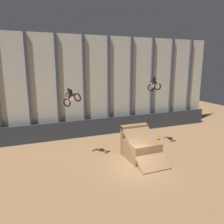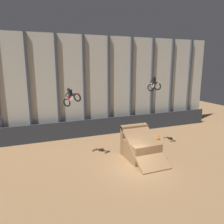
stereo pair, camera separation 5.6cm
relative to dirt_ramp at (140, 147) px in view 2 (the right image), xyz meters
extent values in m
plane|color=#9E754C|center=(-1.37, -2.12, -1.01)|extent=(60.00, 60.00, 0.00)
cube|color=beige|center=(-1.37, 8.53, 4.82)|extent=(32.00, 0.12, 11.65)
cube|color=#3D424C|center=(-8.97, 8.33, 4.82)|extent=(0.28, 0.28, 11.65)
cube|color=#3D424C|center=(-5.93, 8.33, 4.82)|extent=(0.28, 0.28, 11.65)
cube|color=#3D424C|center=(-2.89, 8.33, 4.82)|extent=(0.28, 0.28, 11.65)
cube|color=#3D424C|center=(0.15, 8.33, 4.82)|extent=(0.28, 0.28, 11.65)
cube|color=#3D424C|center=(3.19, 8.33, 4.82)|extent=(0.28, 0.28, 11.65)
cube|color=#3D424C|center=(6.23, 8.33, 4.82)|extent=(0.28, 0.28, 11.65)
cube|color=#3D424C|center=(9.27, 8.33, 4.82)|extent=(0.28, 0.28, 11.65)
cube|color=#3D424C|center=(12.31, 8.33, 4.82)|extent=(0.28, 0.28, 11.65)
cube|color=#2D333D|center=(-1.37, 7.52, 0.01)|extent=(31.36, 0.20, 2.04)
cube|color=#966F48|center=(0.00, -0.15, -0.18)|extent=(2.63, 3.06, 1.66)
cube|color=olive|center=(0.00, 1.13, 0.37)|extent=(2.68, 0.50, 2.76)
cube|color=#9E754C|center=(0.00, -0.80, 0.37)|extent=(2.68, 4.48, 2.93)
torus|color=black|center=(-6.10, 1.89, 4.19)|extent=(0.83, 0.72, 0.71)
torus|color=black|center=(-5.44, 0.80, 4.75)|extent=(0.83, 0.72, 0.71)
cube|color=#B7B7BC|center=(-5.77, 1.35, 4.60)|extent=(0.46, 0.60, 0.47)
cube|color=red|center=(-5.89, 1.55, 4.72)|extent=(0.43, 0.53, 0.40)
cube|color=black|center=(-5.71, 1.24, 4.89)|extent=(0.43, 0.56, 0.34)
cube|color=red|center=(-5.44, 0.81, 5.03)|extent=(0.30, 0.38, 0.20)
cylinder|color=#B7B7BC|center=(-6.06, 1.83, 4.48)|extent=(0.27, 0.40, 0.42)
cylinder|color=black|center=(-6.09, 1.89, 4.72)|extent=(0.41, 0.56, 0.04)
cube|color=black|center=(-5.86, 1.50, 5.07)|extent=(0.36, 0.34, 0.52)
sphere|color=black|center=(-5.97, 1.68, 5.32)|extent=(0.40, 0.43, 0.34)
cylinder|color=black|center=(-5.94, 1.39, 4.81)|extent=(0.26, 0.32, 0.42)
cylinder|color=black|center=(-5.73, 1.52, 4.81)|extent=(0.26, 0.32, 0.42)
cylinder|color=black|center=(-6.11, 1.61, 4.99)|extent=(0.29, 0.41, 0.42)
cylinder|color=black|center=(-5.84, 1.77, 4.99)|extent=(0.29, 0.41, 0.42)
torus|color=black|center=(2.30, 2.21, 5.10)|extent=(0.75, 0.32, 0.74)
torus|color=black|center=(2.17, 0.85, 5.37)|extent=(0.75, 0.32, 0.74)
cube|color=#B7B7BC|center=(2.23, 1.50, 5.36)|extent=(0.23, 0.58, 0.37)
cube|color=yellow|center=(2.25, 1.71, 5.52)|extent=(0.25, 0.50, 0.32)
cube|color=black|center=(2.21, 1.32, 5.62)|extent=(0.21, 0.59, 0.23)
cube|color=yellow|center=(2.16, 0.80, 5.64)|extent=(0.17, 0.38, 0.13)
cylinder|color=#B7B7BC|center=(2.29, 2.08, 5.37)|extent=(0.09, 0.35, 0.49)
cylinder|color=black|center=(2.29, 2.09, 5.61)|extent=(0.66, 0.10, 0.04)
cube|color=black|center=(2.24, 1.57, 5.86)|extent=(0.30, 0.26, 0.52)
sphere|color=black|center=(2.25, 1.73, 6.15)|extent=(0.29, 0.33, 0.31)
cylinder|color=black|center=(2.12, 1.59, 5.59)|extent=(0.15, 0.38, 0.38)
cylinder|color=black|center=(2.36, 1.57, 5.59)|extent=(0.15, 0.38, 0.38)
cylinder|color=black|center=(2.10, 1.83, 5.83)|extent=(0.13, 0.49, 0.34)
cylinder|color=black|center=(2.42, 1.79, 5.83)|extent=(0.13, 0.49, 0.34)
cube|color=black|center=(4.34, 3.48, -0.99)|extent=(0.36, 0.36, 0.03)
cone|color=orange|center=(4.34, 3.48, -0.70)|extent=(0.28, 0.28, 0.55)
camera|label=1|loc=(-9.32, -16.47, 7.36)|focal=35.00mm
camera|label=2|loc=(-9.27, -16.49, 7.36)|focal=35.00mm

